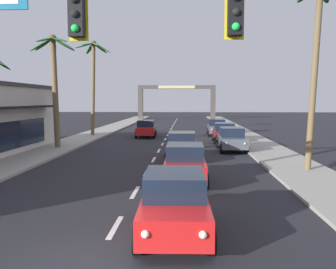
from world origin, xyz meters
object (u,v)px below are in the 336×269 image
object	(u,v)px
sedan_parked_mid_kerb	(217,127)
sedan_oncoming_far	(146,128)
palm_right_second	(317,36)
sedan_third_in_queue	(185,163)
palm_left_third	(54,74)
sedan_fifth_in_queue	(182,146)
sedan_parked_far_kerb	(232,139)
town_gateway_arch	(177,97)
sedan_parked_nearest_kerb	(224,132)
palm_left_farthest	(93,72)
sedan_lead_at_stop_bar	(175,203)
traffic_signal_mast	(240,43)

from	to	relation	value
sedan_parked_mid_kerb	sedan_oncoming_far	bearing A→B (deg)	-162.15
sedan_parked_mid_kerb	palm_right_second	xyz separation A→B (m)	(3.26, -20.24, 5.94)
sedan_oncoming_far	sedan_parked_mid_kerb	xyz separation A→B (m)	(7.15, 2.30, 0.00)
sedan_third_in_queue	palm_left_third	size ratio (longest dim) A/B	0.53
sedan_fifth_in_queue	sedan_parked_mid_kerb	world-z (taller)	same
sedan_fifth_in_queue	sedan_parked_far_kerb	size ratio (longest dim) A/B	1.00
town_gateway_arch	sedan_parked_mid_kerb	bearing A→B (deg)	-81.07
sedan_parked_nearest_kerb	sedan_parked_far_kerb	distance (m)	5.52
sedan_parked_nearest_kerb	town_gateway_arch	bearing A→B (deg)	97.63
sedan_parked_nearest_kerb	palm_left_farthest	distance (m)	14.57
sedan_oncoming_far	sedan_parked_nearest_kerb	size ratio (longest dim) A/B	1.01
sedan_fifth_in_queue	palm_left_farthest	bearing A→B (deg)	122.05
palm_right_second	town_gateway_arch	bearing A→B (deg)	99.01
sedan_lead_at_stop_bar	sedan_third_in_queue	world-z (taller)	same
sedan_fifth_in_queue	sedan_parked_nearest_kerb	world-z (taller)	same
sedan_oncoming_far	town_gateway_arch	size ratio (longest dim) A/B	0.31
sedan_parked_mid_kerb	palm_left_farthest	size ratio (longest dim) A/B	0.47
palm_left_third	town_gateway_arch	xyz separation A→B (m)	(7.70, 44.62, -1.35)
sedan_parked_mid_kerb	palm_right_second	size ratio (longest dim) A/B	0.47
sedan_parked_far_kerb	palm_right_second	distance (m)	10.53
traffic_signal_mast	sedan_parked_nearest_kerb	distance (m)	24.98
sedan_third_in_queue	sedan_fifth_in_queue	xyz separation A→B (m)	(-0.23, 6.53, 0.00)
sedan_lead_at_stop_bar	sedan_parked_mid_kerb	world-z (taller)	same
sedan_third_in_queue	sedan_parked_nearest_kerb	world-z (taller)	same
palm_left_farthest	town_gateway_arch	distance (m)	35.31
sedan_oncoming_far	sedan_fifth_in_queue	bearing A→B (deg)	-75.01
sedan_parked_far_kerb	palm_left_farthest	world-z (taller)	palm_left_farthest
palm_left_farthest	town_gateway_arch	bearing A→B (deg)	77.98
palm_right_second	sedan_third_in_queue	bearing A→B (deg)	-157.78
traffic_signal_mast	palm_left_farthest	distance (m)	31.20
palm_left_third	sedan_parked_mid_kerb	bearing A→B (deg)	43.08
sedan_parked_mid_kerb	traffic_signal_mast	bearing A→B (deg)	-93.57
sedan_third_in_queue	sedan_fifth_in_queue	bearing A→B (deg)	92.03
sedan_parked_nearest_kerb	palm_right_second	distance (m)	15.19
sedan_fifth_in_queue	palm_right_second	xyz separation A→B (m)	(6.66, -3.91, 5.94)
sedan_lead_at_stop_bar	sedan_third_in_queue	bearing A→B (deg)	87.90
palm_left_third	palm_right_second	xyz separation A→B (m)	(16.08, -8.24, 1.21)
traffic_signal_mast	palm_left_third	bearing A→B (deg)	119.54
sedan_third_in_queue	sedan_parked_mid_kerb	distance (m)	23.08
sedan_oncoming_far	sedan_parked_far_kerb	world-z (taller)	same
sedan_parked_far_kerb	sedan_parked_nearest_kerb	bearing A→B (deg)	89.92
sedan_third_in_queue	sedan_fifth_in_queue	size ratio (longest dim) A/B	1.00
sedan_oncoming_far	palm_right_second	distance (m)	21.57
sedan_third_in_queue	sedan_parked_far_kerb	world-z (taller)	same
sedan_lead_at_stop_bar	traffic_signal_mast	bearing A→B (deg)	-50.77
palm_left_third	sedan_oncoming_far	bearing A→B (deg)	59.66
sedan_parked_mid_kerb	palm_left_farthest	bearing A→B (deg)	-171.58
palm_left_third	sedan_parked_far_kerb	bearing A→B (deg)	-0.60
sedan_parked_mid_kerb	palm_right_second	distance (m)	21.34
sedan_oncoming_far	palm_right_second	size ratio (longest dim) A/B	0.47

